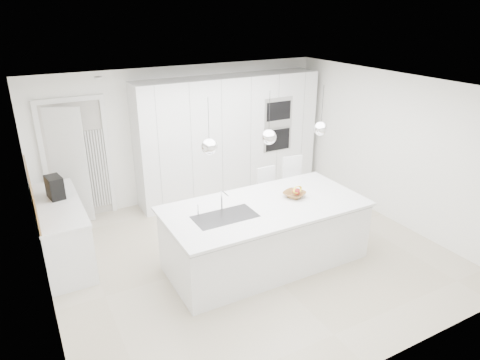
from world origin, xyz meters
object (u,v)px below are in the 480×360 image
island_base (266,236)px  bar_stool_right (296,190)px  espresso_machine (55,187)px  fruit_bowl (294,194)px  bar_stool_left (270,199)px

island_base → bar_stool_right: 1.45m
island_base → espresso_machine: size_ratio=8.60×
espresso_machine → bar_stool_right: bearing=-22.4°
espresso_machine → fruit_bowl: bearing=-37.8°
bar_stool_right → fruit_bowl: bearing=-121.2°
espresso_machine → island_base: bearing=-43.8°
fruit_bowl → bar_stool_left: bar_stool_left is taller
bar_stool_left → bar_stool_right: size_ratio=0.92×
espresso_machine → bar_stool_right: espresso_machine is taller
espresso_machine → bar_stool_right: size_ratio=0.29×
bar_stool_left → bar_stool_right: bar_stool_right is taller
espresso_machine → bar_stool_left: bearing=-24.5°
espresso_machine → bar_stool_left: espresso_machine is taller
bar_stool_right → bar_stool_left: bearing=-172.9°
bar_stool_left → bar_stool_right: bearing=-0.1°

